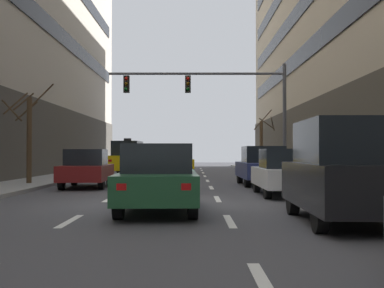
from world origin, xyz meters
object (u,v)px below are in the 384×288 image
(car_driving_1, at_px, (89,169))
(car_driving_3, at_px, (160,179))
(car_parked_1, at_px, (346,172))
(street_tree_2, at_px, (264,143))
(car_parked_2, at_px, (287,173))
(car_parked_3, at_px, (265,166))
(taxi_driving_0, at_px, (182,161))
(traffic_signal_0, at_px, (222,96))
(taxi_driving_2, at_px, (130,158))
(street_tree_1, at_px, (31,133))

(car_driving_1, bearing_deg, car_driving_3, -67.47)
(car_parked_1, bearing_deg, car_driving_1, 125.80)
(car_parked_1, bearing_deg, street_tree_2, 85.41)
(car_parked_2, distance_m, car_parked_3, 5.24)
(taxi_driving_0, xyz_separation_m, car_parked_2, (3.98, -19.32, -0.05))
(car_driving_1, relative_size, car_driving_3, 0.97)
(traffic_signal_0, relative_size, street_tree_2, 1.89)
(car_driving_1, distance_m, car_parked_1, 12.79)
(traffic_signal_0, bearing_deg, car_driving_3, -100.17)
(car_driving_1, xyz_separation_m, taxi_driving_2, (0.18, 11.58, 0.31))
(car_parked_1, bearing_deg, car_parked_3, 90.00)
(car_driving_1, xyz_separation_m, car_parked_1, (7.48, -10.37, 0.27))
(car_driving_3, distance_m, street_tree_2, 26.39)
(taxi_driving_0, bearing_deg, car_parked_3, -74.21)
(taxi_driving_0, height_order, car_parked_2, taxi_driving_0)
(taxi_driving_0, xyz_separation_m, car_driving_3, (0.04, -23.96, -0.01))
(street_tree_1, height_order, street_tree_2, street_tree_2)
(street_tree_2, bearing_deg, car_parked_3, -97.96)
(street_tree_2, bearing_deg, taxi_driving_0, -164.90)
(street_tree_2, bearing_deg, car_driving_3, -103.48)
(taxi_driving_2, bearing_deg, street_tree_2, 30.09)
(car_parked_2, distance_m, traffic_signal_0, 8.61)
(taxi_driving_2, bearing_deg, car_driving_1, -90.90)
(car_parked_1, bearing_deg, street_tree_1, 132.18)
(car_driving_3, relative_size, street_tree_1, 1.01)
(car_parked_1, height_order, street_tree_2, street_tree_2)
(car_driving_1, bearing_deg, taxi_driving_2, 89.10)
(car_driving_1, xyz_separation_m, car_parked_3, (7.48, 1.34, 0.07))
(taxi_driving_0, height_order, street_tree_1, street_tree_1)
(street_tree_1, bearing_deg, traffic_signal_0, 18.70)
(traffic_signal_0, height_order, street_tree_2, traffic_signal_0)
(car_parked_2, distance_m, street_tree_2, 21.15)
(car_parked_2, bearing_deg, traffic_signal_0, 102.63)
(taxi_driving_0, distance_m, car_driving_1, 15.81)
(car_driving_3, relative_size, car_parked_2, 1.06)
(street_tree_2, bearing_deg, car_driving_1, -119.54)
(car_driving_3, bearing_deg, car_parked_2, 49.67)
(car_driving_1, relative_size, car_parked_2, 1.03)
(car_parked_3, height_order, traffic_signal_0, traffic_signal_0)
(street_tree_2, bearing_deg, car_parked_2, -95.99)
(street_tree_1, distance_m, street_tree_2, 20.39)
(taxi_driving_0, relative_size, car_parked_1, 1.03)
(traffic_signal_0, bearing_deg, car_parked_3, -54.98)
(car_driving_1, distance_m, traffic_signal_0, 7.71)
(taxi_driving_0, bearing_deg, car_parked_1, -81.23)
(car_driving_1, xyz_separation_m, street_tree_2, (9.68, 17.09, 1.40))
(taxi_driving_2, distance_m, car_parked_2, 17.12)
(taxi_driving_2, bearing_deg, car_parked_2, -64.75)
(car_driving_1, distance_m, car_parked_3, 7.60)
(car_parked_1, bearing_deg, car_driving_3, 155.04)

